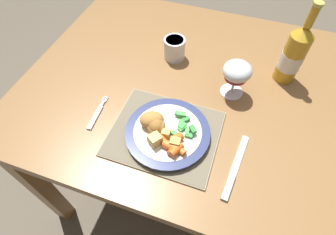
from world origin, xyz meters
TOP-DOWN VIEW (x-y plane):
  - ground_plane at (0.00, 0.00)m, footprint 6.00×6.00m
  - dining_table at (0.00, 0.00)m, footprint 1.12×0.89m
  - placemat at (-0.02, -0.22)m, footprint 0.30×0.26m
  - dinner_plate at (-0.01, -0.23)m, footprint 0.24×0.24m
  - breaded_croquettes at (-0.05, -0.22)m, footprint 0.09×0.08m
  - green_beans_pile at (0.02, -0.20)m, footprint 0.08×0.08m
  - glazed_carrots at (0.02, -0.27)m, footprint 0.09×0.08m
  - fork at (-0.24, -0.23)m, footprint 0.02×0.13m
  - table_knife at (0.19, -0.28)m, footprint 0.04×0.20m
  - wine_glass at (0.13, 0.00)m, footprint 0.09×0.09m
  - bottle at (0.28, 0.12)m, footprint 0.07×0.07m
  - roast_potatoes at (-0.02, -0.27)m, footprint 0.09×0.06m
  - drinking_cup at (-0.10, 0.10)m, footprint 0.07×0.07m

SIDE VIEW (x-z plane):
  - ground_plane at x=0.00m, z-range 0.00..0.00m
  - dining_table at x=0.00m, z-range 0.27..1.01m
  - fork at x=-0.24m, z-range 0.74..0.75m
  - table_knife at x=0.19m, z-range 0.74..0.75m
  - placemat at x=-0.02m, z-range 0.74..0.75m
  - dinner_plate at x=-0.01m, z-range 0.75..0.77m
  - green_beans_pile at x=0.02m, z-range 0.76..0.78m
  - glazed_carrots at x=0.02m, z-range 0.77..0.79m
  - roast_potatoes at x=-0.02m, z-range 0.76..0.80m
  - drinking_cup at x=-0.10m, z-range 0.74..0.82m
  - breaded_croquettes at x=-0.05m, z-range 0.76..0.81m
  - wine_glass at x=0.13m, z-range 0.77..0.89m
  - bottle at x=0.28m, z-range 0.70..0.97m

